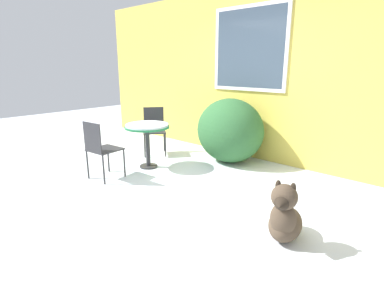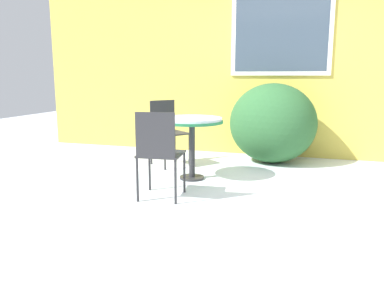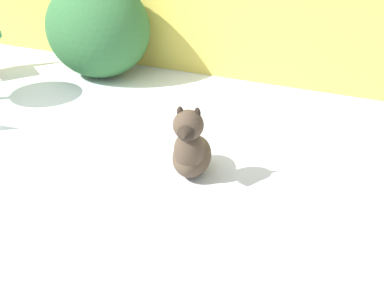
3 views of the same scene
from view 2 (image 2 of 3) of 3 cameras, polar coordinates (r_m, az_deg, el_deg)
ground_plane at (r=3.78m, az=11.22°, el=-8.41°), size 16.00×16.00×0.00m
house_wall at (r=5.78m, az=14.06°, el=13.04°), size 8.00×0.10×2.96m
shrub_left at (r=5.32m, az=12.19°, el=3.10°), size 1.19×1.02×1.11m
patio_table at (r=4.34m, az=-0.00°, el=2.70°), size 0.72×0.72×0.73m
patio_chair_near_table at (r=5.11m, az=-3.80°, el=2.29°), size 0.58×0.58×0.87m
patio_chair_far_side at (r=3.64m, az=-5.02°, el=-1.01°), size 0.45×0.45×0.87m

